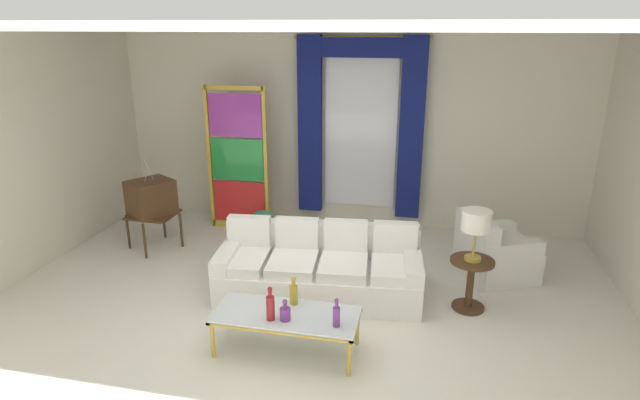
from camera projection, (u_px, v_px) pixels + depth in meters
ground_plane at (300, 316)px, 5.67m from camera, size 16.00×16.00×0.00m
wall_rear at (348, 129)px, 8.03m from camera, size 8.00×0.12×3.00m
wall_left at (27, 153)px, 6.49m from camera, size 0.12×7.00×3.00m
ceiling_slab at (315, 25)px, 5.45m from camera, size 8.00×7.60×0.04m
curtained_window at (360, 116)px, 7.75m from camera, size 2.00×0.17×2.70m
couch_white_long at (320, 269)px, 6.09m from camera, size 2.41×1.15×0.86m
coffee_table at (286, 317)px, 4.96m from camera, size 1.39×0.58×0.41m
bottle_blue_decanter at (336, 315)px, 4.71m from camera, size 0.07×0.07×0.29m
bottle_crystal_tall at (285, 313)px, 4.82m from camera, size 0.10×0.10×0.21m
bottle_amber_squat at (294, 293)px, 5.09m from camera, size 0.08×0.08×0.30m
bottle_ruby_flask at (270, 306)px, 4.81m from camera, size 0.08×0.08×0.34m
vintage_tv at (151, 199)px, 7.21m from camera, size 0.74×0.77×1.35m
armchair_white at (493, 254)px, 6.53m from camera, size 1.07×1.06×0.80m
stained_glass_divider at (238, 162)px, 7.82m from camera, size 0.95×0.05×2.20m
peacock_figurine at (260, 226)px, 7.61m from camera, size 0.44×0.60×0.50m
round_side_table at (470, 280)px, 5.73m from camera, size 0.48×0.48×0.59m
table_lamp_brass at (476, 223)px, 5.51m from camera, size 0.32×0.32×0.57m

